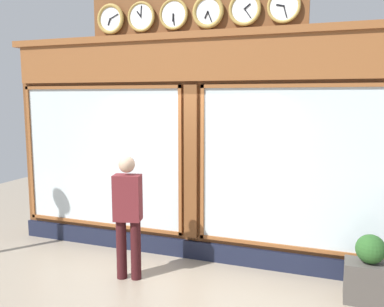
{
  "coord_description": "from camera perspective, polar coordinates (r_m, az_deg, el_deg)",
  "views": [
    {
      "loc": [
        -2.05,
        5.62,
        2.46
      ],
      "look_at": [
        0.0,
        0.0,
        1.63
      ],
      "focal_mm": 37.96,
      "sensor_mm": 36.0,
      "label": 1
    }
  ],
  "objects": [
    {
      "name": "planter_shrub",
      "position": [
        5.39,
        23.8,
        -12.18
      ],
      "size": [
        0.35,
        0.35,
        0.35
      ],
      "primitive_type": "sphere",
      "color": "#285623",
      "rests_on": "planter_box"
    },
    {
      "name": "pedestrian",
      "position": [
        5.55,
        -9.01,
        -8.16
      ],
      "size": [
        0.4,
        0.29,
        1.69
      ],
      "color": "#3A1316",
      "rests_on": "ground_plane"
    },
    {
      "name": "planter_box",
      "position": [
        5.55,
        23.55,
        -16.28
      ],
      "size": [
        0.56,
        0.36,
        0.49
      ],
      "primitive_type": "cube",
      "color": "#4C4742",
      "rests_on": "ground_plane"
    },
    {
      "name": "shop_facade",
      "position": [
        6.14,
        0.39,
        1.23
      ],
      "size": [
        6.3,
        0.42,
        3.95
      ],
      "color": "brown",
      "rests_on": "ground_plane"
    }
  ]
}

